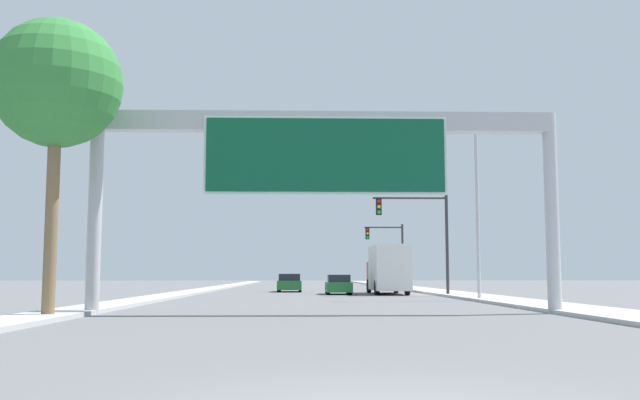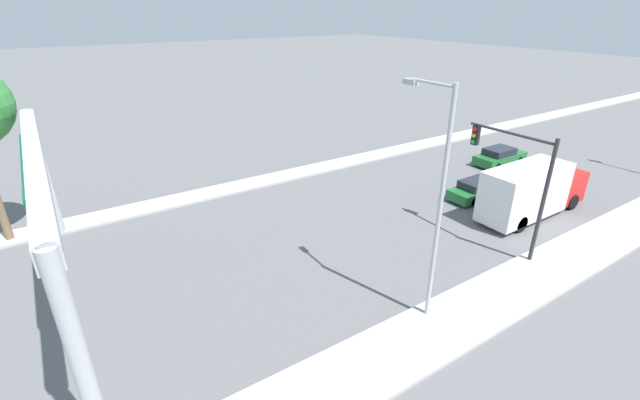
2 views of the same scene
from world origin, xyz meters
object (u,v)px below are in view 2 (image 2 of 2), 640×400
Objects in this scene: sign_gantry at (39,190)px; car_near_right at (478,189)px; street_lamp_right at (436,192)px; car_near_left at (500,156)px; traffic_light_near_intersection at (519,173)px; truck_box_primary at (532,191)px.

car_near_right is (1.75, 24.52, -5.09)m from sign_gantry.
street_lamp_right is (8.33, 12.52, -0.08)m from sign_gantry.
car_near_left is at bearing 93.15° from sign_gantry.
traffic_light_near_intersection is 0.67× the size of street_lamp_right.
car_near_left is 0.72× the size of traffic_light_near_intersection.
car_near_right is at bearing -173.81° from truck_box_primary.
sign_gantry reaches higher than car_near_right.
street_lamp_right is at bearing -76.03° from truck_box_primary.
car_near_right is at bearing -64.20° from car_near_left.
street_lamp_right reaches higher than sign_gantry.
truck_box_primary reaches higher than car_near_left.
truck_box_primary is (7.00, -6.86, 1.04)m from car_near_left.
street_lamp_right reaches higher than traffic_light_near_intersection.
street_lamp_right is at bearing -80.08° from traffic_light_near_intersection.
sign_gantry reaches higher than truck_box_primary.
car_near_right is 7.84m from traffic_light_near_intersection.
sign_gantry is 21.34m from traffic_light_near_intersection.
truck_box_primary reaches higher than car_near_right.
car_near_left reaches higher than car_near_right.
traffic_light_near_intersection is (8.75, -11.65, 3.78)m from car_near_left.
car_near_left is 0.48× the size of street_lamp_right.
car_near_left is at bearing 115.80° from car_near_right.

